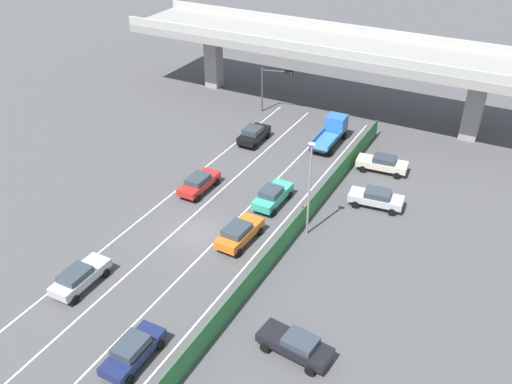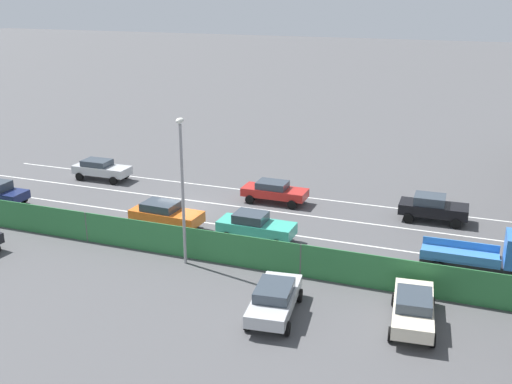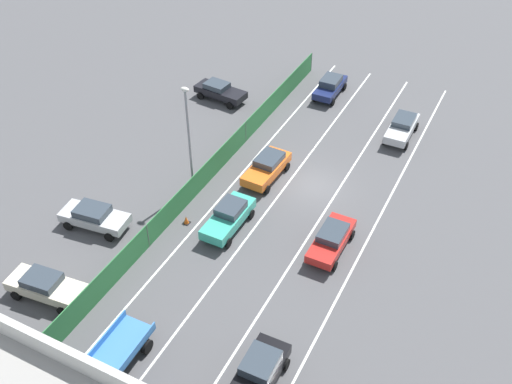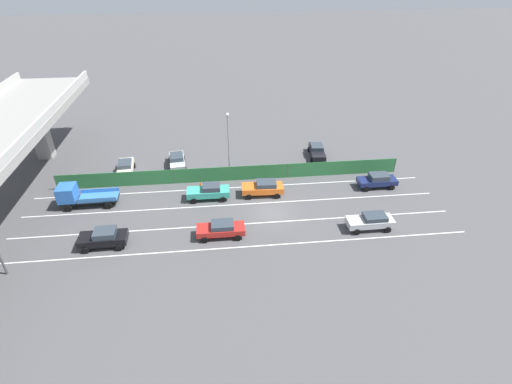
% 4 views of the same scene
% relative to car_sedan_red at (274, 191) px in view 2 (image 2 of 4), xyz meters
% --- Properties ---
extents(ground_plane, '(300.00, 300.00, 0.00)m').
position_rel_car_sedan_red_xyz_m(ground_plane, '(3.45, -5.50, -0.87)').
color(ground_plane, '#4C4C4F').
extents(lane_line_left_edge, '(0.14, 43.80, 0.01)m').
position_rel_car_sedan_red_xyz_m(lane_line_left_edge, '(-1.85, -1.59, -0.86)').
color(lane_line_left_edge, silver).
rests_on(lane_line_left_edge, ground).
extents(lane_line_mid_left, '(0.14, 43.80, 0.01)m').
position_rel_car_sedan_red_xyz_m(lane_line_mid_left, '(1.68, -1.59, -0.86)').
color(lane_line_mid_left, silver).
rests_on(lane_line_mid_left, ground).
extents(lane_line_mid_right, '(0.14, 43.80, 0.01)m').
position_rel_car_sedan_red_xyz_m(lane_line_mid_right, '(5.21, -1.59, -0.86)').
color(lane_line_mid_right, silver).
rests_on(lane_line_mid_right, ground).
extents(lane_line_right_edge, '(0.14, 43.80, 0.01)m').
position_rel_car_sedan_red_xyz_m(lane_line_right_edge, '(8.74, -1.59, -0.86)').
color(lane_line_right_edge, silver).
rests_on(lane_line_right_edge, ground).
extents(green_fence, '(0.10, 39.90, 1.83)m').
position_rel_car_sedan_red_xyz_m(green_fence, '(10.42, -1.59, 0.05)').
color(green_fence, '#2D753D').
rests_on(green_fence, ground).
extents(car_sedan_red, '(1.96, 4.56, 1.53)m').
position_rel_car_sedan_red_xyz_m(car_sedan_red, '(0.00, 0.00, 0.00)').
color(car_sedan_red, red).
rests_on(car_sedan_red, ground).
extents(car_taxi_teal, '(2.00, 4.62, 1.71)m').
position_rel_car_sedan_red_xyz_m(car_taxi_teal, '(6.75, 1.12, 0.06)').
color(car_taxi_teal, teal).
rests_on(car_taxi_teal, ground).
extents(car_sedan_silver, '(1.96, 4.54, 1.57)m').
position_rel_car_sedan_red_xyz_m(car_sedan_silver, '(-0.32, -14.54, 0.02)').
color(car_sedan_silver, '#B7BABC').
rests_on(car_sedan_silver, ground).
extents(car_taxi_orange, '(2.19, 4.63, 1.67)m').
position_rel_car_sedan_red_xyz_m(car_taxi_orange, '(6.90, -4.86, 0.06)').
color(car_taxi_orange, orange).
rests_on(car_taxi_orange, ground).
extents(car_sedan_black, '(2.12, 4.35, 1.72)m').
position_rel_car_sedan_red_xyz_m(car_sedan_black, '(-0.28, 10.74, 0.07)').
color(car_sedan_black, black).
rests_on(car_sedan_black, ground).
extents(flatbed_truck_blue, '(2.34, 5.97, 2.47)m').
position_rel_car_sedan_red_xyz_m(flatbed_truck_blue, '(6.81, 14.85, 0.41)').
color(flatbed_truck_blue, black).
rests_on(flatbed_truck_blue, ground).
extents(parked_wagon_silver, '(4.74, 2.45, 1.56)m').
position_rel_car_sedan_red_xyz_m(parked_wagon_silver, '(14.66, 5.06, 0.01)').
color(parked_wagon_silver, '#B2B5B7').
rests_on(parked_wagon_silver, ground).
extents(parked_sedan_cream, '(4.84, 2.35, 1.58)m').
position_rel_car_sedan_red_xyz_m(parked_sedan_cream, '(13.29, 11.14, 0.02)').
color(parked_sedan_cream, beige).
rests_on(parked_sedan_cream, ground).
extents(street_lamp, '(0.60, 0.36, 8.13)m').
position_rel_car_sedan_red_xyz_m(street_lamp, '(11.07, -1.36, 3.98)').
color(street_lamp, gray).
rests_on(street_lamp, ground).
extents(traffic_cone, '(0.47, 0.47, 0.59)m').
position_rel_car_sedan_red_xyz_m(traffic_cone, '(9.48, 2.08, -0.59)').
color(traffic_cone, orange).
rests_on(traffic_cone, ground).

